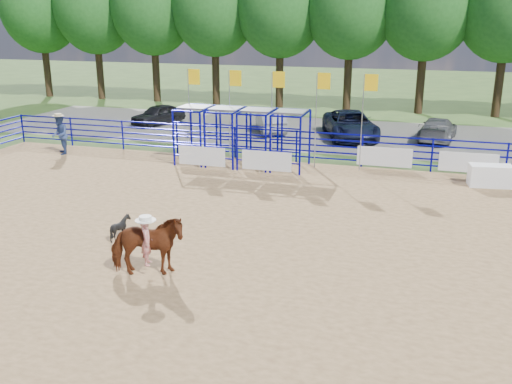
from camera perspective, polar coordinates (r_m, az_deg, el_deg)
ground at (r=17.45m, az=-3.43°, el=-4.79°), size 120.00×120.00×0.00m
arena_dirt at (r=17.44m, az=-3.43°, el=-4.76°), size 30.00×20.00×0.02m
gravel_strip at (r=33.29m, az=6.77°, el=5.82°), size 40.00×10.00×0.01m
announcer_table at (r=24.45m, az=22.38°, el=1.52°), size 1.71×0.99×0.86m
horse_and_rider at (r=15.04m, az=-10.86°, el=-5.11°), size 2.14×1.47×2.26m
calf at (r=17.79m, az=-13.38°, el=-3.47°), size 0.88×0.85×0.74m
spectator_cowboy at (r=29.42m, az=-19.02°, el=5.48°), size 1.14×1.18×1.98m
car_a at (r=36.22m, az=-9.76°, el=7.63°), size 2.74×3.94×1.25m
car_b at (r=33.41m, az=1.48°, el=7.12°), size 2.81×4.14×1.29m
car_c at (r=32.08m, az=9.42°, el=6.64°), size 4.06×5.86×1.49m
car_d at (r=32.61m, az=17.71°, el=6.00°), size 2.27×4.44×1.24m
perimeter_fence at (r=17.18m, az=-3.47°, el=-2.47°), size 30.10×20.10×1.50m
chute_assembly at (r=25.70m, az=-0.65°, el=5.40°), size 19.32×2.41×4.20m
treeline at (r=41.54m, az=9.52°, el=18.42°), size 56.40×6.40×11.24m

